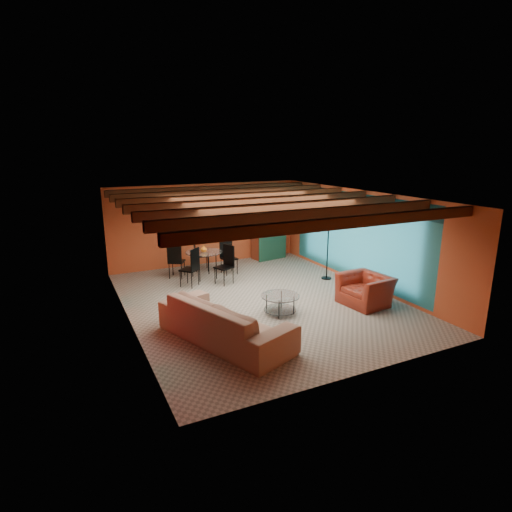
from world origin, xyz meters
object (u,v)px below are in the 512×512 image
armchair (365,290)px  coffee_table (280,304)px  armoire (269,230)px  vase (203,238)px  sofa (225,321)px  potted_plant (269,195)px  dining_table (204,260)px  floor_lamp (328,248)px

armchair → coffee_table: armchair is taller
armchair → armoire: armoire is taller
coffee_table → vase: bearing=101.6°
sofa → vase: vase is taller
potted_plant → armchair: bearing=-89.0°
armchair → armoire: 5.12m
armoire → vase: (-2.84, -1.23, 0.23)m
coffee_table → dining_table: bearing=101.6°
armoire → floor_lamp: armoire is taller
sofa → vase: 4.40m
potted_plant → coffee_table: bearing=-114.5°
sofa → armoire: armoire is taller
coffee_table → dining_table: 3.55m
floor_lamp → sofa: bearing=-149.5°
armoire → potted_plant: bearing=0.0°
armchair → coffee_table: (-2.22, 0.39, -0.15)m
dining_table → vase: size_ratio=11.13×
floor_lamp → armchair: bearing=-99.5°
sofa → vase: (1.00, 4.21, 0.79)m
dining_table → armoire: (2.84, 1.23, 0.43)m
coffee_table → floor_lamp: bearing=34.5°
armchair → armoire: (-0.09, 5.08, 0.62)m
sofa → vase: size_ratio=15.38×
armchair → coffee_table: size_ratio=1.28×
armoire → vase: bearing=-166.7°
sofa → potted_plant: 6.91m
dining_table → vase: bearing=0.0°
floor_lamp → potted_plant: size_ratio=3.97×
potted_plant → armoire: bearing=0.0°
armchair → dining_table: (-2.93, 3.85, 0.19)m
sofa → coffee_table: 1.88m
potted_plant → sofa: bearing=-125.2°
sofa → vase: bearing=-34.0°
coffee_table → armoire: bearing=65.5°
sofa → armchair: (3.93, 0.36, -0.06)m
armchair → armoire: bearing=174.6°
floor_lamp → armoire: bearing=98.8°
coffee_table → armoire: 5.21m
armchair → vase: (-2.93, 3.85, 0.85)m
coffee_table → vase: (-0.71, 3.46, 1.00)m
floor_lamp → potted_plant: bearing=98.8°
sofa → coffee_table: size_ratio=3.29×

